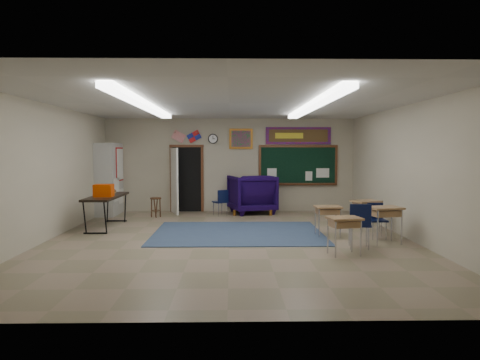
{
  "coord_description": "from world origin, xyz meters",
  "views": [
    {
      "loc": [
        0.06,
        -9.32,
        1.99
      ],
      "look_at": [
        0.26,
        1.5,
        1.23
      ],
      "focal_mm": 32.0,
      "sensor_mm": 36.0,
      "label": 1
    }
  ],
  "objects_px": {
    "wingback_armchair": "(252,194)",
    "student_desk_front_right": "(366,214)",
    "student_desk_front_left": "(328,220)",
    "folding_table": "(106,210)",
    "wooden_stool": "(156,207)"
  },
  "relations": [
    {
      "from": "wingback_armchair",
      "to": "wooden_stool",
      "type": "bearing_deg",
      "value": -0.47
    },
    {
      "from": "wingback_armchair",
      "to": "student_desk_front_right",
      "type": "relative_size",
      "value": 1.76
    },
    {
      "from": "student_desk_front_right",
      "to": "folding_table",
      "type": "relative_size",
      "value": 0.38
    },
    {
      "from": "wingback_armchair",
      "to": "wooden_stool",
      "type": "height_order",
      "value": "wingback_armchair"
    },
    {
      "from": "folding_table",
      "to": "student_desk_front_right",
      "type": "bearing_deg",
      "value": -4.54
    },
    {
      "from": "wingback_armchair",
      "to": "student_desk_front_left",
      "type": "distance_m",
      "value": 4.05
    },
    {
      "from": "wingback_armchair",
      "to": "folding_table",
      "type": "bearing_deg",
      "value": 16.85
    },
    {
      "from": "folding_table",
      "to": "wingback_armchair",
      "type": "bearing_deg",
      "value": 33.56
    },
    {
      "from": "folding_table",
      "to": "wooden_stool",
      "type": "height_order",
      "value": "folding_table"
    },
    {
      "from": "student_desk_front_left",
      "to": "wooden_stool",
      "type": "distance_m",
      "value": 5.34
    },
    {
      "from": "student_desk_front_left",
      "to": "wingback_armchair",
      "type": "bearing_deg",
      "value": 110.06
    },
    {
      "from": "student_desk_front_left",
      "to": "student_desk_front_right",
      "type": "relative_size",
      "value": 0.93
    },
    {
      "from": "student_desk_front_left",
      "to": "wooden_stool",
      "type": "height_order",
      "value": "student_desk_front_left"
    },
    {
      "from": "student_desk_front_right",
      "to": "wooden_stool",
      "type": "height_order",
      "value": "student_desk_front_right"
    },
    {
      "from": "wingback_armchair",
      "to": "student_desk_front_left",
      "type": "height_order",
      "value": "wingback_armchair"
    }
  ]
}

